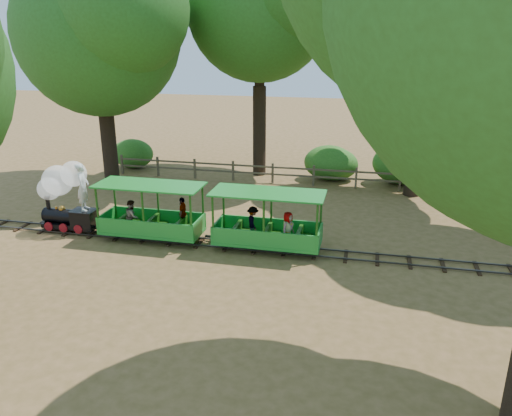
% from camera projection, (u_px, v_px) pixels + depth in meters
% --- Properties ---
extents(ground, '(90.00, 90.00, 0.00)m').
position_uv_depth(ground, '(256.00, 249.00, 16.84)').
color(ground, '#9B6D43').
rests_on(ground, ground).
extents(track, '(22.00, 1.00, 0.10)m').
position_uv_depth(track, '(256.00, 247.00, 16.82)').
color(track, '#3F3D3A').
rests_on(track, ground).
extents(locomotive, '(2.33, 1.10, 2.68)m').
position_uv_depth(locomotive, '(65.00, 191.00, 17.91)').
color(locomotive, black).
rests_on(locomotive, ground).
extents(carriage_front, '(3.70, 1.51, 1.92)m').
position_uv_depth(carriage_front, '(152.00, 219.00, 17.36)').
color(carriage_front, '#1F902D').
rests_on(carriage_front, track).
extents(carriage_rear, '(3.70, 1.51, 1.92)m').
position_uv_depth(carriage_rear, '(268.00, 228.00, 16.49)').
color(carriage_rear, '#1F902D').
rests_on(carriage_rear, track).
extents(oak_nw, '(9.10, 8.01, 10.60)m').
position_uv_depth(oak_nw, '(98.00, 24.00, 21.89)').
color(oak_nw, '#2D2116').
rests_on(oak_nw, ground).
extents(oak_nc, '(8.64, 7.61, 11.55)m').
position_uv_depth(oak_nc, '(259.00, 0.00, 23.38)').
color(oak_nc, '#2D2116').
rests_on(oak_nc, ground).
extents(oak_ne, '(7.24, 6.37, 9.72)m').
position_uv_depth(oak_ne, '(428.00, 29.00, 20.37)').
color(oak_ne, '#2D2116').
rests_on(oak_ne, ground).
extents(fence, '(18.10, 0.10, 1.00)m').
position_uv_depth(fence, '(293.00, 173.00, 24.03)').
color(fence, brown).
rests_on(fence, ground).
extents(shrub_west, '(2.27, 1.74, 1.57)m').
position_uv_depth(shrub_west, '(133.00, 154.00, 27.07)').
color(shrub_west, '#2D6B1E').
rests_on(shrub_west, ground).
extents(shrub_mid_w, '(2.48, 1.91, 1.72)m').
position_uv_depth(shrub_mid_w, '(329.00, 163.00, 24.80)').
color(shrub_mid_w, '#2D6B1E').
rests_on(shrub_mid_w, ground).
extents(shrub_mid_e, '(2.31, 1.77, 1.60)m').
position_uv_depth(shrub_mid_e, '(335.00, 164.00, 24.76)').
color(shrub_mid_e, '#2D6B1E').
rests_on(shrub_mid_e, ground).
extents(shrub_east, '(2.92, 2.24, 2.02)m').
position_uv_depth(shrub_east, '(403.00, 164.00, 24.00)').
color(shrub_east, '#2D6B1E').
rests_on(shrub_east, ground).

